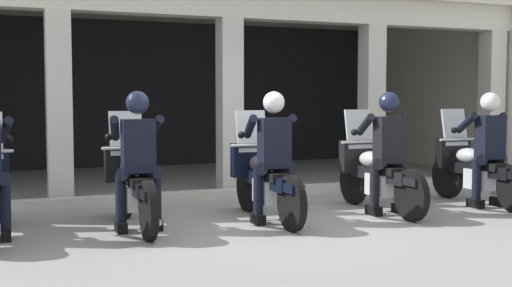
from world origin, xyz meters
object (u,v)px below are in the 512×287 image
at_px(police_officer_center, 273,145).
at_px(motorcycle_right, 376,173).
at_px(motorcycle_center, 264,179).
at_px(police_officer_right, 388,142).
at_px(motorcycle_left, 134,184).
at_px(police_officer_far_right, 488,139).
at_px(police_officer_left, 138,149).
at_px(motorcycle_far_right, 474,169).

distance_m(police_officer_center, motorcycle_right, 1.69).
distance_m(motorcycle_center, police_officer_right, 1.69).
bearing_deg(motorcycle_left, police_officer_far_right, -14.93).
relative_size(motorcycle_right, police_officer_far_right, 1.29).
bearing_deg(police_officer_left, police_officer_center, -14.11).
xyz_separation_m(police_officer_left, police_officer_center, (1.61, -0.11, 0.00)).
distance_m(motorcycle_left, motorcycle_far_right, 4.83).
bearing_deg(motorcycle_right, motorcycle_left, 167.03).
distance_m(motorcycle_center, motorcycle_far_right, 3.22).
xyz_separation_m(motorcycle_center, police_officer_right, (1.61, -0.28, 0.44)).
distance_m(motorcycle_left, police_officer_right, 3.27).
distance_m(motorcycle_right, motorcycle_far_right, 1.61).
bearing_deg(motorcycle_far_right, police_officer_far_right, -98.06).
height_order(motorcycle_center, police_officer_center, police_officer_center).
height_order(police_officer_right, motorcycle_far_right, police_officer_right).
bearing_deg(motorcycle_center, motorcycle_far_right, -5.35).
bearing_deg(motorcycle_far_right, motorcycle_left, 170.68).
xyz_separation_m(motorcycle_left, police_officer_right, (3.22, -0.39, 0.44)).
height_order(police_officer_left, police_officer_center, same).
height_order(motorcycle_center, police_officer_right, police_officer_right).
bearing_deg(motorcycle_center, motorcycle_left, 170.85).
bearing_deg(motorcycle_left, police_officer_center, -23.95).
xyz_separation_m(police_officer_center, motorcycle_far_right, (3.22, 0.27, -0.44)).
relative_size(police_officer_center, motorcycle_far_right, 0.78).
xyz_separation_m(police_officer_right, motorcycle_far_right, (1.61, 0.26, -0.44)).
height_order(motorcycle_right, motorcycle_far_right, same).
bearing_deg(police_officer_right, police_officer_far_right, -11.81).
distance_m(motorcycle_far_right, police_officer_far_right, 0.52).
distance_m(police_officer_center, police_officer_far_right, 3.22).
bearing_deg(police_officer_left, motorcycle_left, 79.69).
xyz_separation_m(motorcycle_center, motorcycle_far_right, (3.22, -0.01, 0.00)).
bearing_deg(motorcycle_left, motorcycle_far_right, -11.57).
distance_m(motorcycle_right, police_officer_right, 0.52).
distance_m(police_officer_left, motorcycle_center, 1.68).
relative_size(motorcycle_center, motorcycle_right, 1.00).
distance_m(motorcycle_center, police_officer_center, 0.52).
bearing_deg(police_officer_far_right, motorcycle_far_right, 81.94).
relative_size(police_officer_left, motorcycle_right, 0.78).
relative_size(motorcycle_center, police_officer_right, 1.29).
bearing_deg(motorcycle_right, police_officer_left, 172.07).
relative_size(police_officer_center, police_officer_far_right, 1.00).
distance_m(police_officer_left, police_officer_center, 1.61).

